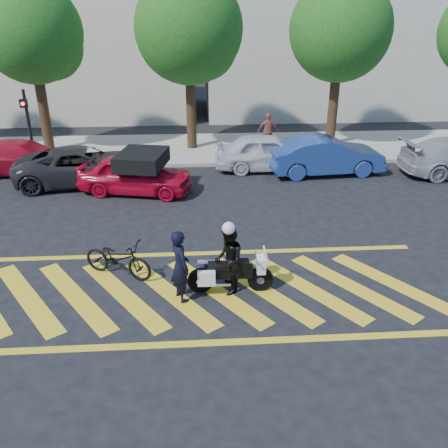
{
  "coord_description": "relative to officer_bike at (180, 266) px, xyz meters",
  "views": [
    {
      "loc": [
        0.06,
        -9.56,
        6.24
      ],
      "look_at": [
        0.79,
        1.52,
        1.05
      ],
      "focal_mm": 38.0,
      "sensor_mm": 36.0,
      "label": 1
    }
  ],
  "objects": [
    {
      "name": "crosswalk",
      "position": [
        0.28,
        0.26,
        -0.87
      ],
      "size": [
        12.33,
        4.0,
        0.01
      ],
      "color": "yellow",
      "rests_on": "ground"
    },
    {
      "name": "ground",
      "position": [
        0.32,
        0.26,
        -0.87
      ],
      "size": [
        90.0,
        90.0,
        0.0
      ],
      "primitive_type": "plane",
      "color": "black",
      "rests_on": "ground"
    },
    {
      "name": "police_motorcycle",
      "position": [
        1.13,
        0.25,
        -0.39
      ],
      "size": [
        2.02,
        0.65,
        0.89
      ],
      "rotation": [
        0.0,
        0.0,
        -0.02
      ],
      "color": "black",
      "rests_on": "ground"
    },
    {
      "name": "sidewalk",
      "position": [
        0.32,
        12.26,
        -0.8
      ],
      "size": [
        60.0,
        5.0,
        0.15
      ],
      "primitive_type": "cube",
      "color": "#9E998E",
      "rests_on": "ground"
    },
    {
      "name": "parked_left",
      "position": [
        -6.4,
        9.46,
        -0.22
      ],
      "size": [
        4.51,
        1.86,
        1.3
      ],
      "primitive_type": "imported",
      "rotation": [
        0.0,
        0.0,
        1.56
      ],
      "color": "#A60A1E",
      "rests_on": "ground"
    },
    {
      "name": "parked_mid_right",
      "position": [
        3.42,
        9.22,
        -0.13
      ],
      "size": [
        4.37,
        1.84,
        1.48
      ],
      "primitive_type": "imported",
      "rotation": [
        0.0,
        0.0,
        1.55
      ],
      "color": "silver",
      "rests_on": "ground"
    },
    {
      "name": "red_convertible",
      "position": [
        -1.73,
        6.96,
        -0.18
      ],
      "size": [
        4.29,
        2.43,
        1.38
      ],
      "primitive_type": "imported",
      "rotation": [
        0.0,
        0.0,
        1.36
      ],
      "color": "#BC0824",
      "rests_on": "ground"
    },
    {
      "name": "officer_bike",
      "position": [
        0.0,
        0.0,
        0.0
      ],
      "size": [
        0.65,
        0.75,
        1.74
      ],
      "primitive_type": "imported",
      "rotation": [
        0.0,
        0.0,
        2.01
      ],
      "color": "black",
      "rests_on": "ground"
    },
    {
      "name": "tree_right",
      "position": [
        6.94,
        12.32,
        4.18
      ],
      "size": [
        4.4,
        4.4,
        7.41
      ],
      "color": "black",
      "rests_on": "ground"
    },
    {
      "name": "tree_left",
      "position": [
        -6.06,
        12.32,
        4.12
      ],
      "size": [
        4.2,
        4.2,
        7.26
      ],
      "color": "black",
      "rests_on": "ground"
    },
    {
      "name": "bicycle",
      "position": [
        -1.58,
        1.15,
        -0.38
      ],
      "size": [
        1.97,
        1.4,
        0.98
      ],
      "primitive_type": "imported",
      "rotation": [
        0.0,
        0.0,
        1.12
      ],
      "color": "black",
      "rests_on": "ground"
    },
    {
      "name": "parked_right",
      "position": [
        5.62,
        8.56,
        -0.12
      ],
      "size": [
        4.68,
        1.97,
        1.5
      ],
      "primitive_type": "imported",
      "rotation": [
        0.0,
        0.0,
        1.66
      ],
      "color": "navy",
      "rests_on": "ground"
    },
    {
      "name": "building_left",
      "position": [
        -7.68,
        21.26,
        4.13
      ],
      "size": [
        16.0,
        8.0,
        10.0
      ],
      "primitive_type": "cube",
      "color": "beige",
      "rests_on": "ground"
    },
    {
      "name": "tree_center",
      "position": [
        0.44,
        12.32,
        4.23
      ],
      "size": [
        4.6,
        4.6,
        7.56
      ],
      "color": "black",
      "rests_on": "ground"
    },
    {
      "name": "building_right",
      "position": [
        9.32,
        21.26,
        4.63
      ],
      "size": [
        16.0,
        8.0,
        11.0
      ],
      "primitive_type": "cube",
      "color": "beige",
      "rests_on": "ground"
    },
    {
      "name": "officer_moto",
      "position": [
        1.11,
        0.25,
        -0.04
      ],
      "size": [
        0.65,
        0.82,
        1.67
      ],
      "primitive_type": "imported",
      "rotation": [
        0.0,
        0.0,
        -1.59
      ],
      "color": "black",
      "rests_on": "ground"
    },
    {
      "name": "parked_mid_left",
      "position": [
        -3.79,
        8.06,
        -0.18
      ],
      "size": [
        5.2,
        2.85,
        1.38
      ],
      "primitive_type": "imported",
      "rotation": [
        0.0,
        0.0,
        1.69
      ],
      "color": "black",
      "rests_on": "ground"
    },
    {
      "name": "signal_pole",
      "position": [
        -6.18,
        10.0,
        1.05
      ],
      "size": [
        0.28,
        0.43,
        3.2
      ],
      "color": "black",
      "rests_on": "ground"
    },
    {
      "name": "pedestrian_right",
      "position": [
        3.78,
        11.76,
        0.1
      ],
      "size": [
        0.96,
        0.4,
        1.64
      ],
      "primitive_type": "imported",
      "rotation": [
        0.0,
        0.0,
        3.14
      ],
      "color": "#975545",
      "rests_on": "sidewalk"
    }
  ]
}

